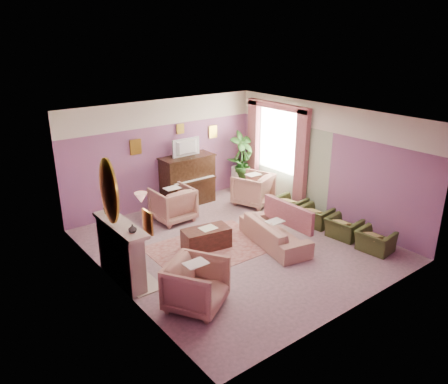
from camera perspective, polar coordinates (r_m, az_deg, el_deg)
floor at (r=9.63m, az=1.64°, el=-6.88°), size 5.50×6.00×0.01m
ceiling at (r=8.71m, az=1.82°, el=9.73°), size 5.50×6.00×0.01m
wall_back at (r=11.44m, az=-7.86°, el=4.95°), size 5.50×0.02×2.80m
wall_front at (r=7.18m, az=17.11°, el=-5.34°), size 5.50×0.02×2.80m
wall_left at (r=7.74m, az=-14.27°, el=-3.16°), size 0.02×6.00×2.80m
wall_right at (r=10.94m, az=12.97°, el=3.90°), size 0.02×6.00×2.80m
picture_rail_band at (r=11.20m, az=-8.10°, el=10.25°), size 5.50×0.01×0.65m
stripe_panel at (r=11.85m, az=8.00°, el=3.85°), size 0.01×3.00×2.15m
fireplace_surround at (r=8.33m, az=-13.32°, el=-7.83°), size 0.30×1.40×1.10m
fireplace_inset at (r=8.43m, az=-12.62°, el=-8.55°), size 0.18×0.72×0.68m
fire_ember at (r=8.53m, az=-12.28°, el=-9.53°), size 0.06×0.54×0.10m
mantel_shelf at (r=8.09m, az=-13.45°, el=-4.20°), size 0.40×1.55×0.07m
hearth at (r=8.66m, az=-11.81°, el=-10.62°), size 0.55×1.50×0.02m
mirror_frame at (r=7.79m, az=-14.79°, el=0.11°), size 0.04×0.72×1.20m
mirror_glass at (r=7.79m, az=-14.62°, el=0.15°), size 0.01×0.60×1.06m
sconce_shade at (r=6.85m, az=-10.79°, el=-0.75°), size 0.20×0.20×0.16m
piano at (r=11.65m, az=-4.77°, el=1.49°), size 1.40×0.60×1.30m
piano_keyshelf at (r=11.35m, az=-3.81°, el=1.37°), size 1.30×0.12×0.06m
piano_keys at (r=11.33m, az=-3.81°, el=1.56°), size 1.20×0.08×0.02m
piano_top at (r=11.45m, az=-4.86°, el=4.61°), size 1.45×0.65×0.04m
television at (r=11.33m, az=-4.77°, el=5.97°), size 0.80×0.12×0.48m
print_back_left at (r=10.97m, az=-11.46°, el=5.79°), size 0.30×0.03×0.38m
print_back_right at (r=12.13m, az=-1.46°, el=7.87°), size 0.26×0.03×0.34m
print_back_mid at (r=11.51m, az=-5.73°, el=8.21°), size 0.22×0.03×0.26m
print_left_wall at (r=6.63m, az=-9.94°, el=-3.89°), size 0.03×0.28×0.36m
window_blind at (r=11.83m, az=7.16°, el=7.00°), size 0.03×1.40×1.80m
curtain_left at (r=11.27m, az=10.06°, el=4.05°), size 0.16×0.34×2.60m
curtain_right at (r=12.53m, az=3.87°, el=5.98°), size 0.16×0.34×2.60m
pelmet at (r=11.61m, az=7.07°, el=11.08°), size 0.16×2.20×0.16m
mantel_plant at (r=8.50m, az=-15.05°, el=-1.89°), size 0.16×0.16×0.28m
mantel_vase at (r=7.63m, az=-11.87°, el=-4.70°), size 0.16×0.16×0.16m
area_rug at (r=9.49m, az=-1.74°, el=-7.27°), size 2.54×1.85×0.01m
coffee_table at (r=9.39m, az=-2.33°, el=-6.07°), size 1.07×0.67×0.45m
table_paper at (r=9.32m, az=-2.10°, el=-4.73°), size 0.35×0.28×0.01m
sofa at (r=9.54m, az=6.62°, el=-4.71°), size 0.63×1.90×0.77m
sofa_throw at (r=9.72m, az=8.37°, el=-2.92°), size 0.10×1.44×0.53m
floral_armchair_left at (r=10.72m, az=-6.71°, el=-1.32°), size 0.90×0.90×0.94m
floral_armchair_right at (r=11.66m, az=3.81°, el=0.59°), size 0.90×0.90×0.94m
floral_armchair_front at (r=7.42m, az=-3.64°, el=-11.74°), size 0.90×0.90×0.94m
olive_chair_a at (r=9.76m, az=19.18°, el=-5.68°), size 0.50×0.71×0.62m
olive_chair_b at (r=10.17m, az=15.38°, el=-4.17°), size 0.50×0.71×0.62m
olive_chair_c at (r=10.63m, az=11.90°, el=-2.76°), size 0.50×0.71×0.62m
olive_chair_d at (r=11.13m, az=8.73°, el=-1.47°), size 0.50×0.71×0.62m
side_table at (r=12.71m, az=2.13°, el=1.76°), size 0.52×0.52×0.70m
side_plant_big at (r=12.56m, az=2.16°, el=4.01°), size 0.30×0.30×0.34m
side_plant_small at (r=12.57m, az=2.87°, el=3.87°), size 0.16×0.16×0.28m
palm_pot at (r=12.63m, az=2.30°, el=0.76°), size 0.34×0.34×0.34m
palm_plant at (r=12.36m, az=2.36°, el=4.65°), size 0.76×0.76×1.44m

